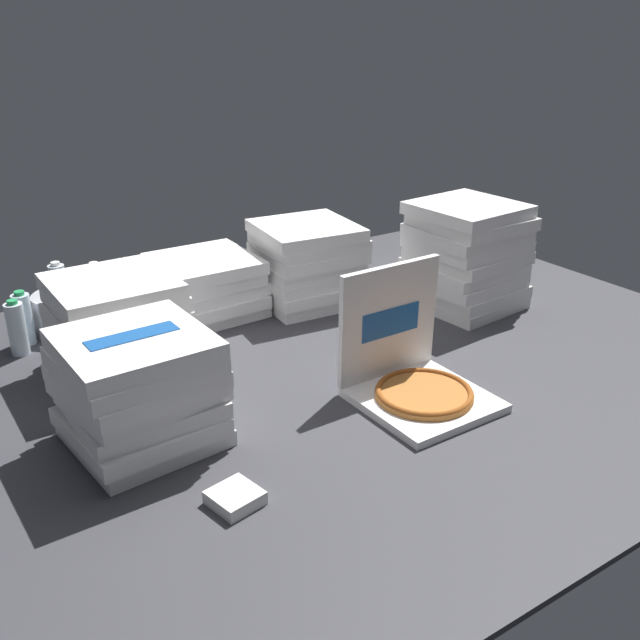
{
  "coord_description": "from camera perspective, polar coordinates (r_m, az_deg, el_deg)",
  "views": [
    {
      "loc": [
        -1.33,
        -1.93,
        1.19
      ],
      "look_at": [
        0.03,
        0.1,
        0.14
      ],
      "focal_mm": 40.57,
      "sensor_mm": 36.0,
      "label": 1
    }
  ],
  "objects": [
    {
      "name": "ground_plane",
      "position": [
        2.63,
        0.64,
        -3.87
      ],
      "size": [
        3.2,
        2.4,
        0.02
      ],
      "primitive_type": "cube",
      "color": "#38383D"
    },
    {
      "name": "ice_bucket",
      "position": [
        3.07,
        -19.28,
        0.61
      ],
      "size": [
        0.26,
        0.26,
        0.15
      ],
      "primitive_type": "cylinder",
      "color": "#B7BABF",
      "rests_on": "ground_plane"
    },
    {
      "name": "napkin_pile",
      "position": [
        1.96,
        -6.72,
        -13.76
      ],
      "size": [
        0.14,
        0.14,
        0.04
      ],
      "primitive_type": "cube",
      "rotation": [
        0.0,
        0.0,
        0.18
      ],
      "color": "white",
      "rests_on": "ground_plane"
    },
    {
      "name": "pizza_stack_right_near",
      "position": [
        3.15,
        -1.11,
        4.48
      ],
      "size": [
        0.45,
        0.45,
        0.35
      ],
      "color": "white",
      "rests_on": "ground_plane"
    },
    {
      "name": "pizza_stack_center_near",
      "position": [
        3.07,
        -9.05,
        2.66
      ],
      "size": [
        0.43,
        0.43,
        0.25
      ],
      "color": "white",
      "rests_on": "ground_plane"
    },
    {
      "name": "water_bottle_2",
      "position": [
        2.81,
        -19.42,
        -0.92
      ],
      "size": [
        0.07,
        0.07,
        0.22
      ],
      "color": "silver",
      "rests_on": "ground_plane"
    },
    {
      "name": "water_bottle_3",
      "position": [
        2.88,
        -16.88,
        -0.0
      ],
      "size": [
        0.07,
        0.07,
        0.22
      ],
      "color": "white",
      "rests_on": "ground_plane"
    },
    {
      "name": "water_bottle_6",
      "position": [
        3.11,
        -15.02,
        1.98
      ],
      "size": [
        0.07,
        0.07,
        0.22
      ],
      "color": "white",
      "rests_on": "ground_plane"
    },
    {
      "name": "water_bottle_0",
      "position": [
        2.99,
        -22.34,
        0.09
      ],
      "size": [
        0.07,
        0.07,
        0.22
      ],
      "color": "silver",
      "rests_on": "ground_plane"
    },
    {
      "name": "water_bottle_5",
      "position": [
        3.22,
        -17.21,
        2.46
      ],
      "size": [
        0.07,
        0.07,
        0.22
      ],
      "color": "white",
      "rests_on": "ground_plane"
    },
    {
      "name": "water_bottle_4",
      "position": [
        2.91,
        -22.8,
        -0.62
      ],
      "size": [
        0.07,
        0.07,
        0.22
      ],
      "color": "white",
      "rests_on": "ground_plane"
    },
    {
      "name": "pizza_stack_right_far",
      "position": [
        3.16,
        11.48,
        5.01
      ],
      "size": [
        0.45,
        0.44,
        0.45
      ],
      "color": "white",
      "rests_on": "ground_plane"
    },
    {
      "name": "pizza_stack_left_far",
      "position": [
        2.17,
        -14.13,
        -5.36
      ],
      "size": [
        0.45,
        0.46,
        0.36
      ],
      "color": "white",
      "rests_on": "ground_plane"
    },
    {
      "name": "open_pizza_box",
      "position": [
        2.41,
        7.34,
        -4.17
      ],
      "size": [
        0.4,
        0.41,
        0.43
      ],
      "color": "white",
      "rests_on": "ground_plane"
    },
    {
      "name": "water_bottle_1",
      "position": [
        3.28,
        -19.91,
        2.44
      ],
      "size": [
        0.07,
        0.07,
        0.22
      ],
      "color": "white",
      "rests_on": "ground_plane"
    },
    {
      "name": "pizza_stack_right_mid",
      "position": [
        2.61,
        -15.76,
        -0.57
      ],
      "size": [
        0.43,
        0.43,
        0.35
      ],
      "color": "white",
      "rests_on": "ground_plane"
    }
  ]
}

